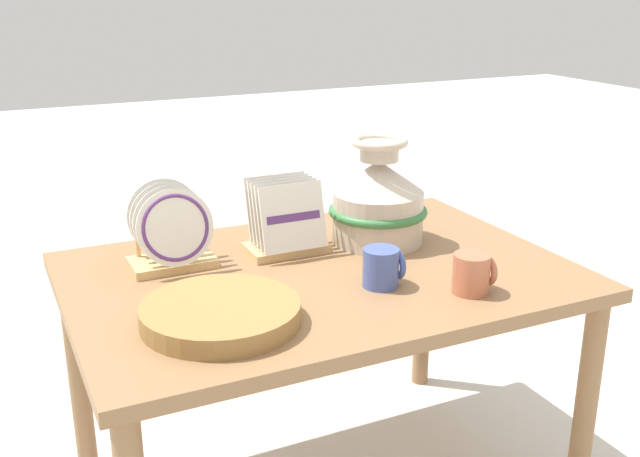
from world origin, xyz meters
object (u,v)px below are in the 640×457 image
object	(u,v)px
dish_rack_square_plates	(285,225)
mug_terracotta_glaze	(473,273)
wicker_charger_stack	(221,314)
ceramic_vase	(378,199)
dish_rack_round_plates	(171,235)
mug_cobalt_glaze	(383,267)

from	to	relation	value
dish_rack_square_plates	mug_terracotta_glaze	distance (m)	0.52
wicker_charger_stack	mug_terracotta_glaze	size ratio (longest dim) A/B	3.63
ceramic_vase	dish_rack_round_plates	distance (m)	0.57
dish_rack_round_plates	wicker_charger_stack	size ratio (longest dim) A/B	0.63
mug_cobalt_glaze	mug_terracotta_glaze	bearing A→B (deg)	-35.75
ceramic_vase	mug_cobalt_glaze	world-z (taller)	ceramic_vase
wicker_charger_stack	mug_cobalt_glaze	xyz separation A→B (m)	(0.41, 0.03, 0.02)
dish_rack_round_plates	mug_cobalt_glaze	world-z (taller)	dish_rack_round_plates
dish_rack_square_plates	wicker_charger_stack	world-z (taller)	dish_rack_square_plates
dish_rack_round_plates	wicker_charger_stack	world-z (taller)	dish_rack_round_plates
ceramic_vase	dish_rack_square_plates	world-z (taller)	ceramic_vase
dish_rack_round_plates	wicker_charger_stack	bearing A→B (deg)	-88.83
dish_rack_square_plates	mug_cobalt_glaze	world-z (taller)	dish_rack_square_plates
dish_rack_round_plates	dish_rack_square_plates	world-z (taller)	dish_rack_round_plates
ceramic_vase	wicker_charger_stack	world-z (taller)	ceramic_vase
dish_rack_round_plates	dish_rack_square_plates	bearing A→B (deg)	-3.04
dish_rack_round_plates	wicker_charger_stack	distance (m)	0.37
ceramic_vase	dish_rack_square_plates	distance (m)	0.27
dish_rack_round_plates	mug_cobalt_glaze	bearing A→B (deg)	-38.16
dish_rack_round_plates	mug_terracotta_glaze	bearing A→B (deg)	-37.48
dish_rack_round_plates	mug_terracotta_glaze	size ratio (longest dim) A/B	2.27
dish_rack_square_plates	mug_terracotta_glaze	world-z (taller)	dish_rack_square_plates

